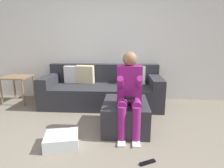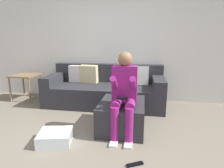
{
  "view_description": "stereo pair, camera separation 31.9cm",
  "coord_description": "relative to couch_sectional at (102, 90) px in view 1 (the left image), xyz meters",
  "views": [
    {
      "loc": [
        0.42,
        -1.98,
        1.3
      ],
      "look_at": [
        0.2,
        1.21,
        0.57
      ],
      "focal_mm": 29.82,
      "sensor_mm": 36.0,
      "label": 1
    },
    {
      "loc": [
        0.74,
        -1.95,
        1.3
      ],
      "look_at": [
        0.2,
        1.21,
        0.57
      ],
      "focal_mm": 29.82,
      "sensor_mm": 36.0,
      "label": 2
    }
  ],
  "objects": [
    {
      "name": "ground_plane",
      "position": [
        0.04,
        -1.79,
        -0.31
      ],
      "size": [
        8.28,
        8.28,
        0.0
      ],
      "primitive_type": "plane",
      "color": "slate"
    },
    {
      "name": "storage_bin",
      "position": [
        -0.32,
        -1.67,
        -0.23
      ],
      "size": [
        0.49,
        0.45,
        0.16
      ],
      "primitive_type": "cube",
      "rotation": [
        0.0,
        0.0,
        0.23
      ],
      "color": "silver",
      "rests_on": "ground_plane"
    },
    {
      "name": "person_seated",
      "position": [
        0.53,
        -1.29,
        0.34
      ],
      "size": [
        0.34,
        0.58,
        1.17
      ],
      "color": "#8C1E72",
      "rests_on": "ground_plane"
    },
    {
      "name": "side_table",
      "position": [
        -1.84,
        0.0,
        0.17
      ],
      "size": [
        0.53,
        0.53,
        0.57
      ],
      "color": "olive",
      "rests_on": "ground_plane"
    },
    {
      "name": "couch_sectional",
      "position": [
        0.0,
        0.0,
        0.0
      ],
      "size": [
        2.39,
        0.99,
        0.82
      ],
      "color": "#2D2D33",
      "rests_on": "ground_plane"
    },
    {
      "name": "wall_back",
      "position": [
        0.04,
        0.48,
        0.98
      ],
      "size": [
        6.37,
        0.1,
        2.58
      ],
      "primitive_type": "cube",
      "color": "silver",
      "rests_on": "ground_plane"
    },
    {
      "name": "remote_near_ottoman",
      "position": [
        0.73,
        -1.96,
        -0.3
      ],
      "size": [
        0.19,
        0.12,
        0.02
      ],
      "primitive_type": "cube",
      "rotation": [
        0.0,
        0.0,
        0.48
      ],
      "color": "black",
      "rests_on": "ground_plane"
    },
    {
      "name": "ottoman",
      "position": [
        0.49,
        -1.1,
        -0.1
      ],
      "size": [
        0.66,
        0.84,
        0.42
      ],
      "primitive_type": "cube",
      "color": "#2D2D33",
      "rests_on": "ground_plane"
    }
  ]
}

